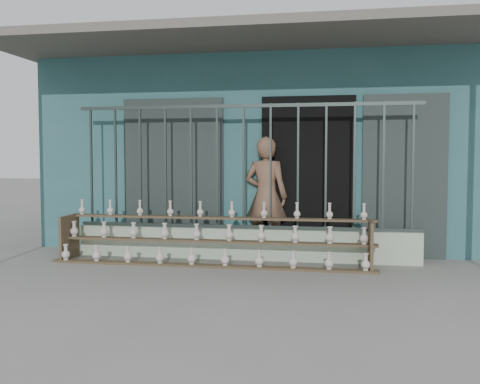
# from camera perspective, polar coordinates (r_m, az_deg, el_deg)

# --- Properties ---
(ground) EXTENTS (60.00, 60.00, 0.00)m
(ground) POSITION_cam_1_polar(r_m,az_deg,el_deg) (6.61, -1.53, -9.23)
(ground) COLOR slate
(workshop_building) EXTENTS (7.40, 6.60, 3.21)m
(workshop_building) POSITION_cam_1_polar(r_m,az_deg,el_deg) (10.62, 3.06, 4.42)
(workshop_building) COLOR #2B595C
(workshop_building) RESTS_ON ground
(parapet_wall) EXTENTS (5.00, 0.20, 0.45)m
(parapet_wall) POSITION_cam_1_polar(r_m,az_deg,el_deg) (7.82, 0.38, -5.54)
(parapet_wall) COLOR #ADC0A4
(parapet_wall) RESTS_ON ground
(security_fence) EXTENTS (5.00, 0.04, 1.80)m
(security_fence) POSITION_cam_1_polar(r_m,az_deg,el_deg) (7.72, 0.39, 2.72)
(security_fence) COLOR #283330
(security_fence) RESTS_ON parapet_wall
(shelf_rack) EXTENTS (4.50, 0.68, 0.85)m
(shelf_rack) POSITION_cam_1_polar(r_m,az_deg,el_deg) (7.47, -2.97, -4.95)
(shelf_rack) COLOR brown
(shelf_rack) RESTS_ON ground
(elderly_woman) EXTENTS (0.72, 0.54, 1.79)m
(elderly_woman) POSITION_cam_1_polar(r_m,az_deg,el_deg) (8.04, 2.79, -0.48)
(elderly_woman) COLOR brown
(elderly_woman) RESTS_ON ground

